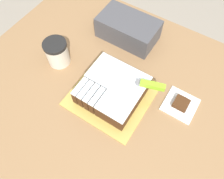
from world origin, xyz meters
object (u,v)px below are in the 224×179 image
at_px(brownie, 181,103).
at_px(storage_box, 128,29).
at_px(cake_board, 112,94).
at_px(cake, 113,89).
at_px(coffee_cup, 57,53).
at_px(knife, 144,84).

xyz_separation_m(brownie, storage_box, (-0.37, 0.20, 0.04)).
relative_size(cake_board, brownie, 5.44).
height_order(cake_board, cake, cake).
height_order(coffee_cup, storage_box, coffee_cup).
distance_m(cake_board, brownie, 0.28).
bearing_deg(cake_board, knife, 32.08).
bearing_deg(brownie, storage_box, 151.08).
bearing_deg(storage_box, coffee_cup, -122.45).
distance_m(cake, storage_box, 0.33).
bearing_deg(knife, coffee_cup, -10.70).
height_order(cake_board, storage_box, storage_box).
height_order(cake_board, knife, knife).
distance_m(cake, coffee_cup, 0.30).
xyz_separation_m(cake_board, storage_box, (-0.11, 0.31, 0.05)).
bearing_deg(cake_board, storage_box, 109.27).
height_order(cake, knife, knife).
bearing_deg(cake_board, coffee_cup, 176.12).
height_order(cake, coffee_cup, coffee_cup).
bearing_deg(brownie, cake, -157.58).
height_order(knife, storage_box, storage_box).
height_order(cake_board, coffee_cup, coffee_cup).
xyz_separation_m(cake, knife, (0.10, 0.06, 0.05)).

